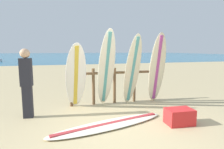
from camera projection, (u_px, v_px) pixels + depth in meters
name	position (u px, v px, depth m)	size (l,w,h in m)	color
ground_plane	(120.00, 131.00, 3.86)	(120.00, 120.00, 0.00)	tan
ocean_water	(64.00, 55.00, 59.24)	(120.00, 80.00, 0.01)	#196B93
surfboard_rack	(115.00, 82.00, 5.83)	(2.80, 0.09, 1.12)	brown
surfboard_leaning_far_left	(76.00, 77.00, 5.13)	(0.62, 0.83, 1.89)	white
surfboard_leaning_left	(106.00, 69.00, 5.30)	(0.49, 0.96, 2.26)	silver
surfboard_leaning_center_left	(132.00, 70.00, 5.54)	(0.58, 0.75, 2.15)	beige
surfboard_leaning_center	(157.00, 68.00, 5.77)	(0.55, 0.59, 2.21)	beige
surfboard_lying_on_sand	(109.00, 125.00, 4.10)	(2.86, 1.21, 0.08)	white
beachgoer_standing	(26.00, 80.00, 4.50)	(0.29, 0.23, 1.72)	#26262D
cooler_box	(179.00, 117.00, 4.19)	(0.60, 0.40, 0.36)	red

